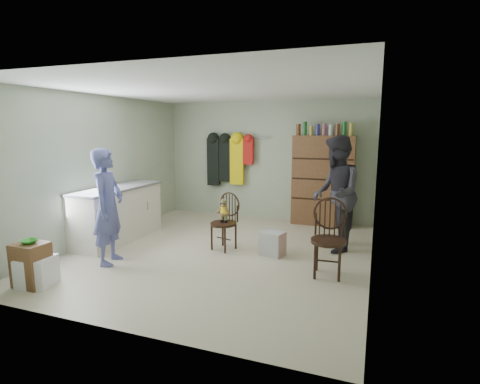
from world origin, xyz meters
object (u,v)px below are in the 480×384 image
at_px(counter, 118,213).
at_px(chair_front, 225,217).
at_px(dresser, 323,180).
at_px(chair_far, 329,234).

height_order(counter, chair_front, counter).
height_order(counter, dresser, dresser).
relative_size(chair_far, dresser, 0.50).
bearing_deg(dresser, chair_front, -120.48).
distance_m(chair_front, chair_far, 1.78).
distance_m(counter, dresser, 3.96).
bearing_deg(chair_far, dresser, 95.47).
bearing_deg(counter, chair_front, 5.27).
relative_size(counter, chair_far, 1.80).
bearing_deg(chair_far, chair_front, 158.54).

